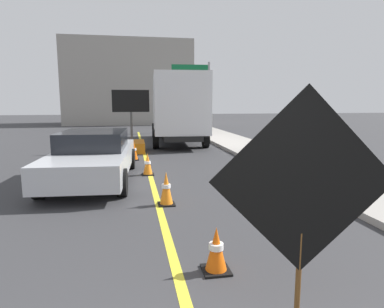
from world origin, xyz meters
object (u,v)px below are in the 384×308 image
pickup_car (93,156)px  traffic_cone_far_lane (148,164)px  arrow_board_trailer (132,141)px  highway_guide_sign (198,84)px  traffic_cone_curbside (134,151)px  traffic_cone_near_sign (216,250)px  box_truck (177,108)px  roadwork_sign (303,186)px  traffic_cone_mid_lane (166,189)px

pickup_car → traffic_cone_far_lane: size_ratio=7.69×
arrow_board_trailer → highway_guide_sign: size_ratio=0.54×
pickup_car → traffic_cone_curbside: pickup_car is taller
arrow_board_trailer → traffic_cone_curbside: (0.06, -2.24, -0.13)m
traffic_cone_near_sign → traffic_cone_curbside: (-0.95, 8.78, 0.06)m
box_truck → traffic_cone_far_lane: 8.11m
roadwork_sign → highway_guide_sign: 21.79m
box_truck → traffic_cone_curbside: box_truck is taller
traffic_cone_near_sign → traffic_cone_far_lane: size_ratio=0.90×
arrow_board_trailer → box_truck: (2.43, 2.72, 1.41)m
roadwork_sign → traffic_cone_curbside: size_ratio=3.23×
pickup_car → traffic_cone_mid_lane: pickup_car is taller
box_truck → arrow_board_trailer: bearing=-131.7°
pickup_car → traffic_cone_near_sign: size_ratio=8.57×
pickup_car → traffic_cone_near_sign: pickup_car is taller
pickup_car → traffic_cone_far_lane: (1.52, 0.47, -0.37)m
traffic_cone_near_sign → traffic_cone_curbside: traffic_cone_curbside is taller
traffic_cone_near_sign → traffic_cone_mid_lane: size_ratio=0.83×
traffic_cone_far_lane → roadwork_sign: bearing=-82.6°
box_truck → traffic_cone_curbside: size_ratio=10.42×
roadwork_sign → box_truck: size_ratio=0.31×
box_truck → traffic_cone_far_lane: size_ratio=11.28×
box_truck → traffic_cone_mid_lane: bearing=-99.2°
box_truck → pickup_car: size_ratio=1.47×
roadwork_sign → traffic_cone_far_lane: size_ratio=3.49×
box_truck → traffic_cone_far_lane: bearing=-104.5°
arrow_board_trailer → highway_guide_sign: 10.65m
traffic_cone_curbside → box_truck: bearing=64.6°
traffic_cone_mid_lane → traffic_cone_far_lane: size_ratio=1.08×
box_truck → traffic_cone_near_sign: bearing=-95.9°
roadwork_sign → traffic_cone_mid_lane: bearing=99.6°
pickup_car → traffic_cone_far_lane: 1.63m
highway_guide_sign → traffic_cone_curbside: (-4.76, -11.26, -3.07)m
box_truck → traffic_cone_far_lane: (-1.99, -7.70, -1.56)m
box_truck → traffic_cone_near_sign: (-1.42, -13.75, -1.60)m
box_truck → traffic_cone_mid_lane: size_ratio=10.40×
roadwork_sign → traffic_cone_near_sign: size_ratio=3.89×
box_truck → highway_guide_sign: (2.40, 6.30, 1.53)m
box_truck → traffic_cone_mid_lane: (-1.75, -10.78, -1.53)m
traffic_cone_curbside → roadwork_sign: bearing=-82.5°
box_truck → traffic_cone_far_lane: box_truck is taller
highway_guide_sign → traffic_cone_mid_lane: (-4.15, -17.08, -3.07)m
roadwork_sign → arrow_board_trailer: (-1.41, 12.41, -0.99)m
traffic_cone_mid_lane → highway_guide_sign: bearing=76.4°
arrow_board_trailer → highway_guide_sign: highway_guide_sign is taller
traffic_cone_near_sign → highway_guide_sign: bearing=79.2°
arrow_board_trailer → traffic_cone_mid_lane: size_ratio=3.72×
highway_guide_sign → traffic_cone_near_sign: 20.65m
traffic_cone_mid_lane → pickup_car: bearing=123.9°
highway_guide_sign → traffic_cone_near_sign: highway_guide_sign is taller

